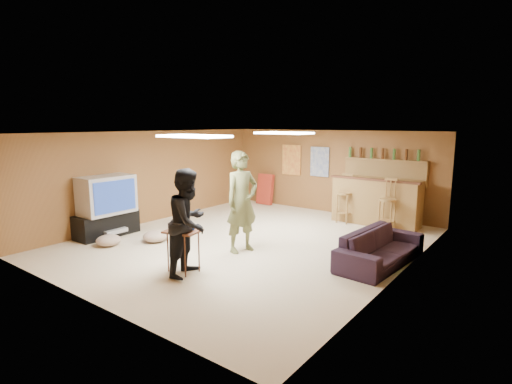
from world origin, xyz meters
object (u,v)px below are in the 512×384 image
Objects in this scene: bar_counter at (376,201)px; person_black at (189,222)px; person_olive at (242,202)px; tray_table at (183,251)px; tv_body at (107,195)px; sofa at (381,248)px.

person_black reaches higher than bar_counter.
person_olive reaches higher than tray_table.
person_black is at bearing -0.72° from tray_table.
person_black is at bearing -8.85° from tv_body.
sofa is 3.32m from tray_table.
tray_table reaches higher than sofa.
tray_table is (-1.34, -4.91, -0.20)m from bar_counter.
bar_counter is (4.15, 4.45, -0.35)m from tv_body.
person_olive is 2.71× the size of tray_table.
bar_counter reaches higher than tray_table.
sofa is (1.08, -2.63, -0.26)m from bar_counter.
bar_counter is at bearing 47.00° from tv_body.
person_olive reaches higher than tv_body.
tray_table is at bearing 137.79° from sofa.
person_olive is (2.90, 0.94, 0.04)m from tv_body.
person_olive is at bearing 115.03° from sofa.
sofa is at bearing -55.51° from person_olive.
person_black is 0.86× the size of sofa.
person_black is at bearing -163.34° from person_olive.
tv_body is 6.09m from bar_counter.
sofa is at bearing 43.31° from tray_table.
bar_counter is at bearing -30.22° from person_black.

